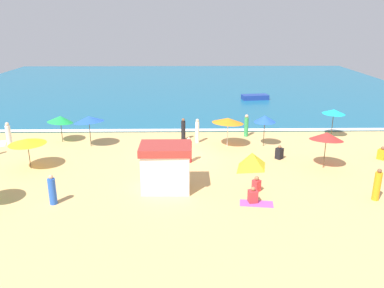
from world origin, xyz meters
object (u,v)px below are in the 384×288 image
(beach_umbrella_7, at_px, (27,141))
(beachgoer_1, at_px, (183,130))
(lifeguard_cabana, at_px, (166,167))
(beach_umbrella_3, at_px, (265,119))
(beachgoer_6, at_px, (256,184))
(beachgoer_10, at_px, (377,185))
(small_boat_0, at_px, (255,97))
(beachgoer_3, at_px, (9,135))
(beach_umbrella_5, at_px, (334,112))
(beachgoer_12, at_px, (246,126))
(beach_umbrella_6, at_px, (327,136))
(beachgoer_5, at_px, (189,151))
(beach_umbrella_1, at_px, (228,120))
(beachgoer_7, at_px, (52,191))
(beach_umbrella_4, at_px, (60,119))
(beachgoer_2, at_px, (197,131))
(beachgoer_11, at_px, (279,153))
(beach_umbrella_2, at_px, (89,119))
(beachgoer_8, at_px, (382,154))
(beachgoer_4, at_px, (253,196))
(beach_tent, at_px, (252,160))

(beach_umbrella_7, xyz_separation_m, beachgoer_1, (9.53, 5.74, -0.97))
(lifeguard_cabana, height_order, beach_umbrella_3, lifeguard_cabana)
(beachgoer_6, bearing_deg, lifeguard_cabana, 176.11)
(beachgoer_1, distance_m, beachgoer_10, 14.45)
(beach_umbrella_3, bearing_deg, small_boat_0, 82.42)
(lifeguard_cabana, relative_size, beachgoer_1, 1.60)
(beachgoer_1, bearing_deg, beachgoer_3, -173.33)
(beach_umbrella_5, bearing_deg, beachgoer_12, 176.50)
(lifeguard_cabana, xyz_separation_m, beachgoer_1, (0.89, 8.93, -0.50))
(beach_umbrella_7, bearing_deg, beachgoer_12, 24.50)
(beach_umbrella_6, xyz_separation_m, beach_umbrella_7, (-18.39, 0.15, -0.28))
(beachgoer_1, bearing_deg, beachgoer_5, -85.30)
(beach_umbrella_1, xyz_separation_m, beachgoer_3, (-15.87, 0.14, -1.08))
(beachgoer_7, bearing_deg, beach_umbrella_4, 104.48)
(beach_umbrella_7, distance_m, beachgoer_5, 10.02)
(beach_umbrella_1, xyz_separation_m, beach_umbrella_7, (-12.76, -4.13, -0.17))
(beach_umbrella_1, height_order, beach_umbrella_6, beach_umbrella_6)
(beach_umbrella_5, relative_size, beachgoer_6, 2.76)
(beachgoer_2, bearing_deg, beachgoer_11, -33.83)
(beach_umbrella_1, bearing_deg, lifeguard_cabana, -119.34)
(beach_umbrella_2, relative_size, beach_umbrella_6, 1.12)
(beachgoer_12, bearing_deg, beachgoer_6, -95.31)
(beachgoer_11, bearing_deg, beachgoer_2, 146.17)
(beach_umbrella_3, height_order, beachgoer_8, beach_umbrella_3)
(beach_umbrella_7, bearing_deg, beach_umbrella_2, 57.32)
(beachgoer_10, bearing_deg, beach_umbrella_1, 127.76)
(beachgoer_4, distance_m, beachgoer_10, 6.43)
(beach_umbrella_4, xyz_separation_m, beachgoer_6, (13.21, -8.94, -1.38))
(beachgoer_10, relative_size, small_boat_0, 0.56)
(beach_umbrella_4, distance_m, beach_umbrella_6, 18.88)
(beachgoer_5, bearing_deg, beach_umbrella_2, 154.83)
(beach_umbrella_5, bearing_deg, beach_umbrella_7, -163.67)
(beachgoer_4, height_order, small_boat_0, beachgoer_4)
(beach_umbrella_2, bearing_deg, beachgoer_8, -8.52)
(lifeguard_cabana, relative_size, beachgoer_5, 1.64)
(beach_umbrella_2, bearing_deg, beachgoer_2, 5.55)
(beach_umbrella_6, distance_m, beachgoer_1, 10.70)
(beachgoer_8, bearing_deg, beachgoer_2, 162.86)
(beach_umbrella_3, distance_m, beach_tent, 4.88)
(beach_umbrella_1, xyz_separation_m, beachgoer_7, (-9.75, -9.00, -1.22))
(beachgoer_1, bearing_deg, beach_umbrella_4, -178.03)
(beach_umbrella_5, xyz_separation_m, small_boat_0, (-3.57, 14.28, -1.72))
(beach_umbrella_7, relative_size, beachgoer_8, 3.13)
(beach_umbrella_1, bearing_deg, beachgoer_10, -52.24)
(beachgoer_4, xyz_separation_m, beachgoer_11, (2.81, 6.31, 0.06))
(lifeguard_cabana, relative_size, beachgoer_12, 1.55)
(beachgoer_2, distance_m, beachgoer_5, 4.18)
(beach_umbrella_4, height_order, beachgoer_5, beach_umbrella_4)
(beach_tent, distance_m, beachgoer_12, 6.80)
(lifeguard_cabana, relative_size, beachgoer_11, 2.86)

